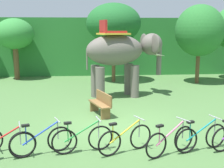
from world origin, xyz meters
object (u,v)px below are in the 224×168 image
(bike_pink, at_px, (170,141))
(bike_teal, at_px, (201,137))
(bike_green, at_px, (83,139))
(wooden_bench, at_px, (101,103))
(bike_red, at_px, (2,146))
(elephant, at_px, (121,53))
(bike_blue, at_px, (42,141))
(tree_far_right, at_px, (15,34))
(bike_yellow, at_px, (125,139))
(tree_right, at_px, (114,23))
(tree_left, at_px, (199,31))

(bike_pink, bearing_deg, bike_teal, 11.12)
(bike_green, height_order, wooden_bench, bike_green)
(bike_red, height_order, bike_teal, same)
(elephant, bearing_deg, wooden_bench, -110.36)
(bike_blue, bearing_deg, bike_red, -165.13)
(tree_far_right, xyz_separation_m, wooden_bench, (5.32, -8.91, -2.55))
(bike_red, relative_size, bike_yellow, 1.06)
(elephant, relative_size, bike_teal, 2.58)
(tree_right, relative_size, bike_red, 2.99)
(tree_right, distance_m, bike_pink, 11.78)
(tree_left, distance_m, bike_pink, 11.72)
(tree_left, distance_m, bike_green, 12.57)
(tree_left, height_order, bike_red, tree_left)
(bike_green, relative_size, bike_pink, 1.09)
(bike_green, bearing_deg, bike_blue, -177.19)
(bike_yellow, distance_m, bike_teal, 2.11)
(elephant, relative_size, wooden_bench, 2.73)
(bike_green, xyz_separation_m, bike_yellow, (1.17, -0.11, 0.00))
(tree_left, xyz_separation_m, bike_green, (-7.05, -10.00, -2.89))
(elephant, distance_m, bike_teal, 7.20)
(tree_far_right, height_order, wooden_bench, tree_far_right)
(elephant, bearing_deg, bike_blue, -113.60)
(bike_red, height_order, bike_blue, same)
(elephant, height_order, bike_green, elephant)
(tree_right, relative_size, wooden_bench, 3.21)
(tree_right, distance_m, bike_teal, 11.68)
(bike_yellow, height_order, bike_pink, same)
(bike_teal, bearing_deg, wooden_bench, 125.16)
(bike_pink, distance_m, bike_teal, 0.95)
(elephant, bearing_deg, tree_left, 32.62)
(bike_green, height_order, bike_pink, same)
(bike_blue, relative_size, wooden_bench, 1.04)
(bike_red, distance_m, bike_green, 2.07)
(tree_far_right, relative_size, bike_teal, 2.48)
(tree_far_right, bearing_deg, bike_teal, -57.83)
(tree_far_right, distance_m, bike_green, 13.54)
(bike_red, distance_m, bike_yellow, 3.22)
(tree_right, bearing_deg, bike_green, -99.54)
(bike_red, xyz_separation_m, wooden_bench, (2.73, 3.84, 0.09))
(bike_red, xyz_separation_m, bike_pink, (4.40, -0.03, 0.00))
(bike_blue, distance_m, bike_pink, 3.46)
(bike_blue, relative_size, bike_pink, 1.05)
(elephant, bearing_deg, bike_teal, -78.05)
(tree_far_right, bearing_deg, tree_left, -11.82)
(tree_far_right, height_order, bike_red, tree_far_right)
(bike_red, bearing_deg, bike_teal, 1.61)
(elephant, xyz_separation_m, bike_pink, (0.51, -7.00, -1.82))
(bike_yellow, bearing_deg, tree_right, 86.52)
(tree_far_right, height_order, bike_blue, tree_far_right)
(tree_left, bearing_deg, bike_pink, -114.47)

